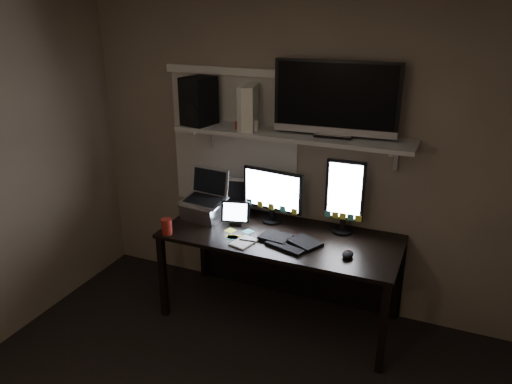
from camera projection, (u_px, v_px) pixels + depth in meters
The scene contains 18 objects.
back_wall at pixel (298, 156), 3.92m from camera, with size 3.60×3.60×0.00m, color #695B4B.
window_blinds at pixel (234, 143), 4.09m from camera, with size 1.10×0.02×1.10m, color beige.
desk at pixel (285, 249), 3.95m from camera, with size 1.80×0.75×0.73m.
wall_shelf at pixel (291, 135), 3.69m from camera, with size 1.80×0.35×0.03m, color #B1B0AB.
monitor_landscape at pixel (272, 196), 3.93m from camera, with size 0.51×0.05×0.45m, color black.
monitor_portrait at pixel (345, 197), 3.73m from camera, with size 0.29×0.05×0.58m, color black.
keyboard at pixel (290, 240), 3.67m from camera, with size 0.46×0.18×0.03m, color black.
mouse at pixel (348, 254), 3.45m from camera, with size 0.08×0.12×0.04m, color black.
notepad at pixel (244, 242), 3.66m from camera, with size 0.13×0.19×0.01m, color silver.
tablet at pixel (236, 213), 3.93m from camera, with size 0.22×0.09×0.20m, color black.
file_sorter at pixel (233, 195), 4.16m from camera, with size 0.23×0.11×0.30m, color black.
laptop at pixel (203, 196), 4.00m from camera, with size 0.35×0.28×0.39m, color #BDBCC1.
cup at pixel (167, 226), 3.79m from camera, with size 0.08×0.08×0.12m, color maroon.
sticky_notes at pixel (233, 231), 3.84m from camera, with size 0.31×0.23×0.00m, color #E8EC40, non-canonical shape.
tv at pixel (336, 99), 3.50m from camera, with size 0.89×0.16×0.53m, color black.
game_console at pixel (250, 107), 3.74m from camera, with size 0.09×0.28×0.33m, color beige.
speaker at pixel (199, 101), 3.87m from camera, with size 0.20×0.25×0.37m, color black.
bottles at pixel (247, 121), 3.74m from camera, with size 0.22×0.05×0.14m, color #A50F0C, non-canonical shape.
Camera 1 is at (1.15, -1.79, 2.40)m, focal length 35.00 mm.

